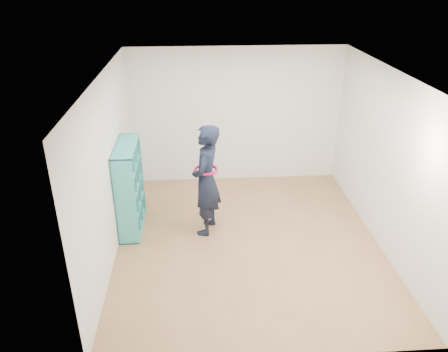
{
  "coord_description": "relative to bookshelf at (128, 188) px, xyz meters",
  "views": [
    {
      "loc": [
        -0.76,
        -5.64,
        3.88
      ],
      "look_at": [
        -0.36,
        0.3,
        1.0
      ],
      "focal_mm": 35.0,
      "sensor_mm": 36.0,
      "label": 1
    }
  ],
  "objects": [
    {
      "name": "bookshelf",
      "position": [
        0.0,
        0.0,
        0.0
      ],
      "size": [
        0.31,
        1.07,
        1.43
      ],
      "color": "teal",
      "rests_on": "floor"
    },
    {
      "name": "ceiling",
      "position": [
        1.86,
        -0.57,
        1.9
      ],
      "size": [
        4.5,
        4.5,
        0.0
      ],
      "primitive_type": "plane",
      "color": "white",
      "rests_on": "wall_back"
    },
    {
      "name": "wall_right",
      "position": [
        3.86,
        -0.57,
        0.6
      ],
      "size": [
        0.02,
        4.5,
        2.6
      ],
      "primitive_type": "cube",
      "color": "white",
      "rests_on": "floor"
    },
    {
      "name": "smartphone",
      "position": [
        1.12,
        -0.07,
        0.31
      ],
      "size": [
        0.02,
        0.11,
        0.14
      ],
      "rotation": [
        0.37,
        0.0,
        -0.05
      ],
      "color": "silver",
      "rests_on": "person"
    },
    {
      "name": "person",
      "position": [
        1.23,
        -0.2,
        0.19
      ],
      "size": [
        0.6,
        0.75,
        1.79
      ],
      "rotation": [
        0.0,
        0.0,
        -1.86
      ],
      "color": "black",
      "rests_on": "floor"
    },
    {
      "name": "wall_front",
      "position": [
        1.86,
        -2.82,
        0.6
      ],
      "size": [
        4.0,
        0.02,
        2.6
      ],
      "primitive_type": "cube",
      "color": "white",
      "rests_on": "floor"
    },
    {
      "name": "floor",
      "position": [
        1.86,
        -0.57,
        -0.7
      ],
      "size": [
        4.5,
        4.5,
        0.0
      ],
      "primitive_type": "plane",
      "color": "#926342",
      "rests_on": "ground"
    },
    {
      "name": "wall_back",
      "position": [
        1.86,
        1.68,
        0.6
      ],
      "size": [
        4.0,
        0.02,
        2.6
      ],
      "primitive_type": "cube",
      "color": "white",
      "rests_on": "floor"
    },
    {
      "name": "wall_left",
      "position": [
        -0.14,
        -0.57,
        0.6
      ],
      "size": [
        0.02,
        4.5,
        2.6
      ],
      "primitive_type": "cube",
      "color": "white",
      "rests_on": "floor"
    }
  ]
}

